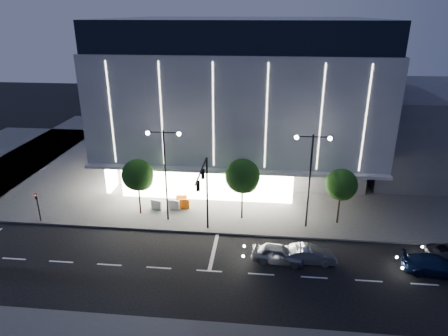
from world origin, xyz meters
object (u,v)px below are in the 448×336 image
traffic_mast (204,186)px  barrier_c (184,204)px  car_lead (278,254)px  car_third (436,265)px  barrier_b (156,205)px  tree_right (341,186)px  tree_mid (243,178)px  ped_signal_far (38,204)px  barrier_a (182,200)px  street_lamp_west (165,163)px  tree_left (138,177)px  street_lamp_east (311,168)px  barrier_d (174,205)px  car_second (309,255)px

traffic_mast → barrier_c: traffic_mast is taller
car_lead → car_third: 11.92m
barrier_b → barrier_c: (2.74, 0.48, 0.00)m
tree_right → tree_mid: bearing=180.0°
ped_signal_far → barrier_a: bearing=20.7°
tree_mid → barrier_a: 7.69m
barrier_a → street_lamp_west: bearing=-107.2°
street_lamp_west → tree_mid: (7.03, 1.02, -1.62)m
ped_signal_far → tree_left: (9.03, 2.52, 2.15)m
street_lamp_east → barrier_b: street_lamp_east is taller
street_lamp_west → barrier_d: 5.72m
car_third → barrier_d: 23.56m
tree_right → car_third: size_ratio=1.14×
barrier_c → tree_left: bearing=-158.4°
ped_signal_far → barrier_d: ped_signal_far is taller
tree_right → barrier_c: (-14.95, 1.41, -3.23)m
car_lead → car_third: size_ratio=0.88×
ped_signal_far → car_third: ped_signal_far is taller
ped_signal_far → tree_left: 9.61m
ped_signal_far → car_third: bearing=-7.5°
tree_left → car_second: 17.36m
car_second → barrier_a: bearing=51.1°
tree_right → car_lead: tree_right is taller
tree_mid → street_lamp_west: bearing=-171.7°
car_lead → barrier_c: bearing=55.2°
tree_right → barrier_b: size_ratio=5.01×
barrier_b → car_third: bearing=-1.1°
tree_right → car_third: tree_right is taller
street_lamp_west → ped_signal_far: 12.76m
tree_left → car_lead: (13.29, -6.69, -3.31)m
tree_right → barrier_d: (-15.92, 1.10, -3.23)m
car_second → car_third: 9.48m
car_third → street_lamp_east: bearing=63.8°
tree_right → tree_left: bearing=180.0°
street_lamp_east → tree_mid: bearing=170.3°
traffic_mast → car_lead: bearing=-25.5°
traffic_mast → barrier_d: bearing=129.1°
car_lead → car_second: size_ratio=1.01×
traffic_mast → tree_right: 12.63m
street_lamp_west → tree_right: street_lamp_west is taller
ped_signal_far → car_second: size_ratio=0.72×
ped_signal_far → car_lead: size_ratio=0.71×
tree_mid → barrier_a: tree_mid is taller
street_lamp_east → ped_signal_far: (-25.00, -1.50, -4.07)m
ped_signal_far → car_second: bearing=-9.2°
street_lamp_west → car_second: street_lamp_west is taller
street_lamp_east → barrier_a: size_ratio=8.18×
car_second → street_lamp_west: bearing=63.7°
tree_mid → tree_right: tree_mid is taller
street_lamp_west → tree_right: 16.19m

